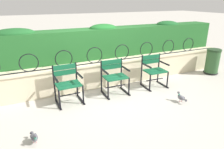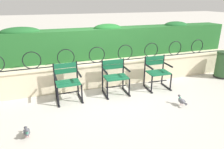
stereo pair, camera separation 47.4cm
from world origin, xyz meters
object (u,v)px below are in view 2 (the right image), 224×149
Objects in this scene: pigeon_far_side at (182,101)px; park_chair_centre at (115,76)px; pigeon_near_chairs at (27,132)px; park_chair_right at (157,71)px; park_chair_left at (67,81)px; trash_bin at (223,65)px.

park_chair_centre is at bearing 136.63° from pigeon_far_side.
pigeon_near_chairs is at bearing -178.27° from pigeon_far_side.
pigeon_far_side is (0.02, -1.07, -0.34)m from park_chair_right.
pigeon_near_chairs is at bearing -125.42° from park_chair_left.
park_chair_centre is 1.05× the size of trash_bin.
park_chair_right reaches higher than trash_bin.
park_chair_right is at bearing -179.10° from trash_bin.
park_chair_centre is at bearing -0.64° from park_chair_left.
pigeon_near_chairs is (-3.15, -1.16, -0.34)m from park_chair_right.
park_chair_left is at bearing 179.36° from park_chair_centre.
park_chair_right reaches higher than park_chair_centre.
pigeon_near_chairs is 0.37× the size of trash_bin.
pigeon_near_chairs is 5.52m from trash_bin.
park_chair_centre is at bearing 178.29° from park_chair_right.
trash_bin is (3.38, 0.00, -0.08)m from park_chair_centre.
park_chair_right is at bearing 91.11° from pigeon_far_side.
trash_bin is (5.39, 1.20, 0.26)m from pigeon_near_chairs.
park_chair_right is 3.37m from pigeon_near_chairs.
trash_bin is (2.22, 1.10, 0.26)m from pigeon_far_side.
pigeon_near_chairs is at bearing -159.76° from park_chair_right.
park_chair_centre is 2.83× the size of pigeon_near_chairs.
park_chair_left is 2.94× the size of pigeon_far_side.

